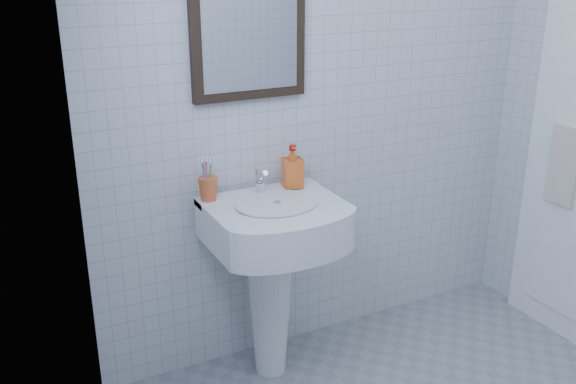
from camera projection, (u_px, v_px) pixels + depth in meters
wall_back at (324, 88)px, 2.87m from camera, size 2.20×0.02×2.50m
wall_left at (164, 228)px, 1.39m from camera, size 0.02×2.40×2.50m
washbasin at (272, 259)px, 2.76m from camera, size 0.56×0.41×0.86m
faucet at (261, 183)px, 2.74m from camera, size 0.05×0.10×0.11m
toothbrush_cup at (208, 189)px, 2.65m from camera, size 0.11×0.11×0.10m
soap_dispenser at (292, 166)px, 2.79m from camera, size 0.10×0.10×0.19m
wall_mirror at (249, 23)px, 2.59m from camera, size 0.50×0.04×0.62m
towel_ring at (573, 128)px, 2.98m from camera, size 0.01×0.18×0.18m
hand_towel at (564, 166)px, 3.04m from camera, size 0.03×0.16×0.38m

